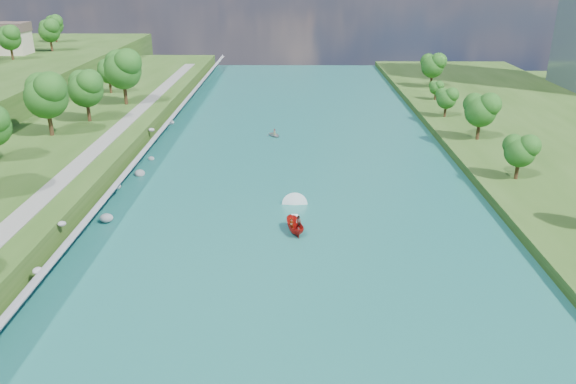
{
  "coord_description": "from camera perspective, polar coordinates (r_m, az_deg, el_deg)",
  "views": [
    {
      "loc": [
        0.02,
        -55.31,
        30.91
      ],
      "look_at": [
        -0.88,
        16.01,
        2.5
      ],
      "focal_mm": 35.0,
      "sensor_mm": 36.0,
      "label": 1
    }
  ],
  "objects": [
    {
      "name": "ground",
      "position": [
        63.36,
        0.62,
        -7.48
      ],
      "size": [
        260.0,
        260.0,
        0.0
      ],
      "primitive_type": "plane",
      "color": "#2D5119",
      "rests_on": "ground"
    },
    {
      "name": "riverside_path",
      "position": [
        86.47,
        -21.42,
        1.72
      ],
      "size": [
        3.0,
        200.0,
        0.1
      ],
      "primitive_type": "cube",
      "color": "gray",
      "rests_on": "berm_west"
    },
    {
      "name": "river_water",
      "position": [
        81.39,
        0.65,
        -0.57
      ],
      "size": [
        55.0,
        240.0,
        0.1
      ],
      "primitive_type": "cube",
      "color": "#1A6362",
      "rests_on": "ground"
    },
    {
      "name": "riprap_bank",
      "position": [
        84.22,
        -17.21,
        0.47
      ],
      "size": [
        4.4,
        236.0,
        4.1
      ],
      "color": "slate",
      "rests_on": "ground"
    },
    {
      "name": "trees_east",
      "position": [
        85.33,
        25.33,
        2.89
      ],
      "size": [
        16.39,
        142.4,
        11.48
      ],
      "color": "#1B4D14",
      "rests_on": "berm_east"
    },
    {
      "name": "motorboat",
      "position": [
        71.5,
        0.69,
        -3.12
      ],
      "size": [
        3.6,
        19.22,
        2.05
      ],
      "rotation": [
        0.0,
        0.0,
        3.4
      ],
      "color": "#A8130D",
      "rests_on": "river_water"
    },
    {
      "name": "trees_ridge",
      "position": [
        174.71,
        -25.78,
        14.09
      ],
      "size": [
        17.57,
        64.14,
        10.55
      ],
      "color": "#1B4D14",
      "rests_on": "ridge_west"
    },
    {
      "name": "raft",
      "position": [
        111.5,
        -1.38,
        5.87
      ],
      "size": [
        3.64,
        4.01,
        1.48
      ],
      "rotation": [
        0.0,
        0.0,
        0.5
      ],
      "color": "gray",
      "rests_on": "river_water"
    }
  ]
}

